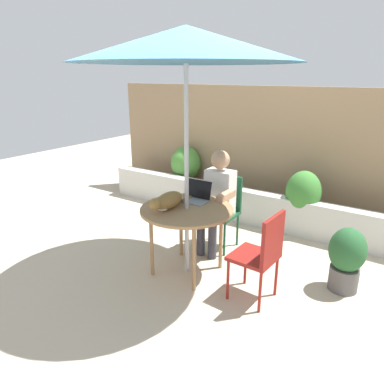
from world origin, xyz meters
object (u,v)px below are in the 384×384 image
object	(u,v)px
chair_empty	(262,251)
potted_plant_corner	(186,170)
person_seated	(217,196)
patio_table	(187,214)
patio_umbrella	(186,44)
laptop	(197,195)
potted_plant_near_fence	(347,257)
cat	(167,201)
chair_occupied	(223,205)
potted_plant_by_chair	(303,198)

from	to	relation	value
chair_empty	potted_plant_corner	bearing A→B (deg)	138.03
chair_empty	person_seated	distance (m)	1.14
patio_table	person_seated	bearing A→B (deg)	90.00
patio_table	chair_empty	size ratio (longest dim) A/B	1.09
patio_umbrella	laptop	size ratio (longest dim) A/B	8.23
patio_umbrella	potted_plant_near_fence	bearing A→B (deg)	21.16
cat	potted_plant_near_fence	distance (m)	1.87
patio_umbrella	person_seated	distance (m)	1.76
chair_occupied	laptop	bearing A→B (deg)	-95.37
chair_occupied	potted_plant_near_fence	distance (m)	1.54
patio_table	chair_occupied	distance (m)	0.81
cat	potted_plant_corner	world-z (taller)	potted_plant_corner
cat	potted_plant_near_fence	size ratio (longest dim) A/B	0.98
potted_plant_by_chair	chair_empty	bearing A→B (deg)	-84.42
potted_plant_near_fence	chair_occupied	bearing A→B (deg)	172.16
patio_table	chair_empty	xyz separation A→B (m)	(0.88, -0.06, -0.15)
person_seated	potted_plant_by_chair	xyz separation A→B (m)	(0.71, 1.08, -0.21)
chair_occupied	potted_plant_corner	distance (m)	1.81
patio_umbrella	person_seated	world-z (taller)	patio_umbrella
patio_table	chair_empty	world-z (taller)	chair_empty
patio_umbrella	laptop	world-z (taller)	patio_umbrella
patio_umbrella	chair_occupied	world-z (taller)	patio_umbrella
person_seated	potted_plant_corner	xyz separation A→B (m)	(-1.38, 1.34, -0.19)
patio_table	potted_plant_corner	world-z (taller)	potted_plant_corner
potted_plant_corner	cat	bearing A→B (deg)	-59.88
chair_empty	cat	world-z (taller)	cat
chair_empty	person_seated	world-z (taller)	person_seated
chair_occupied	potted_plant_corner	size ratio (longest dim) A/B	0.97
chair_empty	potted_plant_near_fence	xyz separation A→B (m)	(0.63, 0.64, -0.17)
patio_table	potted_plant_by_chair	world-z (taller)	potted_plant_by_chair
chair_occupied	potted_plant_by_chair	distance (m)	1.17
patio_table	person_seated	distance (m)	0.64
patio_umbrella	potted_plant_near_fence	xyz separation A→B (m)	(1.51, 0.59, -1.98)
potted_plant_by_chair	cat	bearing A→B (deg)	-115.18
chair_empty	cat	size ratio (longest dim) A/B	1.38
chair_empty	laptop	xyz separation A→B (m)	(-0.93, 0.32, 0.28)
potted_plant_near_fence	potted_plant_corner	size ratio (longest dim) A/B	0.72
chair_occupied	laptop	xyz separation A→B (m)	(-0.05, -0.53, 0.28)
laptop	potted_plant_by_chair	xyz separation A→B (m)	(0.76, 1.45, -0.32)
chair_empty	cat	distance (m)	1.09
patio_table	patio_umbrella	size ratio (longest dim) A/B	0.39
person_seated	laptop	size ratio (longest dim) A/B	4.08
patio_table	laptop	size ratio (longest dim) A/B	3.22
cat	potted_plant_corner	distance (m)	2.45
cat	laptop	bearing A→B (deg)	74.92
chair_occupied	cat	xyz separation A→B (m)	(-0.16, -0.92, 0.30)
patio_table	patio_umbrella	bearing A→B (deg)	0.00
patio_umbrella	potted_plant_near_fence	world-z (taller)	patio_umbrella
patio_umbrella	cat	xyz separation A→B (m)	(-0.16, -0.13, -1.51)
patio_umbrella	chair_empty	world-z (taller)	patio_umbrella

